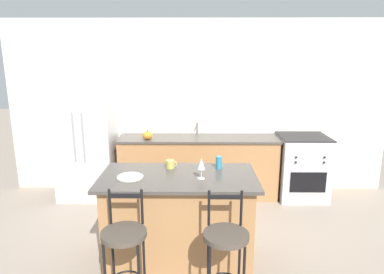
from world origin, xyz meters
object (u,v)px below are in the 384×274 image
object	(u,v)px
refrigerator	(87,138)
dinner_plate	(130,177)
oven_range	(302,167)
bar_stool_near	(125,245)
tumbler_cup	(219,163)
pumpkin_decoration	(148,135)
bar_stool_far	(226,246)
wine_glass	(201,164)
coffee_mug	(170,164)

from	to	relation	value
refrigerator	dinner_plate	bearing A→B (deg)	-60.51
oven_range	bar_stool_near	distance (m)	3.27
refrigerator	tumbler_cup	xyz separation A→B (m)	(1.91, -1.46, 0.08)
refrigerator	pumpkin_decoration	bearing A→B (deg)	-5.59
refrigerator	dinner_plate	distance (m)	2.01
bar_stool_far	tumbler_cup	bearing A→B (deg)	90.17
refrigerator	dinner_plate	size ratio (longest dim) A/B	6.93
refrigerator	wine_glass	bearing A→B (deg)	-46.00
refrigerator	bar_stool_near	xyz separation A→B (m)	(1.04, -2.37, -0.37)
wine_glass	dinner_plate	bearing A→B (deg)	177.99
wine_glass	coffee_mug	bearing A→B (deg)	135.52
oven_range	bar_stool_far	size ratio (longest dim) A/B	0.95
oven_range	coffee_mug	distance (m)	2.45
oven_range	dinner_plate	distance (m)	2.93
wine_glass	tumbler_cup	xyz separation A→B (m)	(0.20, 0.31, -0.08)
refrigerator	wine_glass	xyz separation A→B (m)	(1.71, -1.77, 0.17)
dinner_plate	wine_glass	size ratio (longest dim) A/B	1.25
pumpkin_decoration	tumbler_cup	bearing A→B (deg)	-54.68
oven_range	coffee_mug	bearing A→B (deg)	-143.11
refrigerator	oven_range	bearing A→B (deg)	-0.11
dinner_plate	tumbler_cup	size ratio (longest dim) A/B	1.95
bar_stool_near	pumpkin_decoration	bearing A→B (deg)	92.41
pumpkin_decoration	oven_range	bearing A→B (deg)	2.09
oven_range	tumbler_cup	size ratio (longest dim) A/B	7.02
bar_stool_far	pumpkin_decoration	size ratio (longest dim) A/B	6.61
coffee_mug	tumbler_cup	world-z (taller)	tumbler_cup
coffee_mug	refrigerator	bearing A→B (deg)	133.64
wine_glass	refrigerator	bearing A→B (deg)	134.00
bar_stool_far	coffee_mug	size ratio (longest dim) A/B	8.27
dinner_plate	wine_glass	xyz separation A→B (m)	(0.72, -0.03, 0.14)
bar_stool_near	coffee_mug	distance (m)	1.08
pumpkin_decoration	dinner_plate	bearing A→B (deg)	-88.43
oven_range	bar_stool_near	size ratio (longest dim) A/B	0.95
coffee_mug	bar_stool_far	bearing A→B (deg)	-60.55
bar_stool_near	wine_glass	world-z (taller)	wine_glass
pumpkin_decoration	wine_glass	bearing A→B (deg)	-65.41
oven_range	dinner_plate	xyz separation A→B (m)	(-2.31, -1.74, 0.47)
bar_stool_near	tumbler_cup	bearing A→B (deg)	46.34
dinner_plate	coffee_mug	bearing A→B (deg)	37.93
oven_range	pumpkin_decoration	bearing A→B (deg)	-177.91
bar_stool_far	tumbler_cup	size ratio (longest dim) A/B	7.42
tumbler_cup	pumpkin_decoration	xyz separation A→B (m)	(-0.97, 1.37, -0.02)
bar_stool_near	bar_stool_far	xyz separation A→B (m)	(0.88, -0.02, 0.00)
oven_range	wine_glass	world-z (taller)	wine_glass
tumbler_cup	pumpkin_decoration	world-z (taller)	tumbler_cup
coffee_mug	pumpkin_decoration	world-z (taller)	pumpkin_decoration
dinner_plate	tumbler_cup	bearing A→B (deg)	17.36
bar_stool_near	dinner_plate	size ratio (longest dim) A/B	3.80
bar_stool_far	pumpkin_decoration	distance (m)	2.54
tumbler_cup	pumpkin_decoration	distance (m)	1.68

